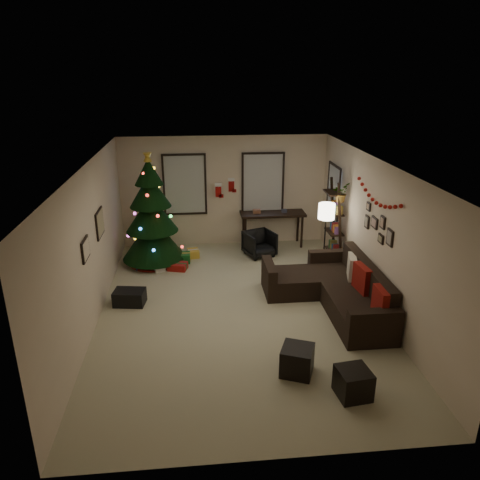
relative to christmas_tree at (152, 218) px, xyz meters
name	(u,v)px	position (x,y,z in m)	size (l,w,h in m)	color
floor	(238,310)	(1.69, -2.40, -1.08)	(7.00, 7.00, 0.00)	#B9B08C
ceiling	(238,165)	(1.69, -2.40, 1.62)	(7.00, 7.00, 0.00)	white
wall_back	(224,191)	(1.69, 1.10, 0.27)	(5.00, 5.00, 0.00)	beige
wall_front	(270,360)	(1.69, -5.90, 0.27)	(5.00, 5.00, 0.00)	beige
wall_left	(91,247)	(-0.81, -2.40, 0.27)	(7.00, 7.00, 0.00)	beige
wall_right	(376,236)	(4.19, -2.40, 0.27)	(7.00, 7.00, 0.00)	beige
window_back_left	(185,185)	(0.74, 1.07, 0.47)	(1.05, 0.06, 1.50)	#728CB2
window_back_right	(263,183)	(2.64, 1.07, 0.47)	(1.05, 0.06, 1.50)	#728CB2
window_right_wall	(334,193)	(4.16, 0.15, 0.42)	(0.06, 0.90, 1.30)	#728CB2
christmas_tree	(152,218)	(0.00, 0.00, 0.00)	(1.40, 1.40, 2.60)	black
presents	(166,260)	(0.26, -0.13, -0.97)	(1.50, 1.01, 0.28)	maroon
sofa	(335,290)	(3.53, -2.35, -0.80)	(1.89, 2.74, 0.87)	black
pillow_red_a	(380,302)	(3.90, -3.51, -0.44)	(0.12, 0.45, 0.45)	maroon
pillow_red_b	(362,279)	(3.90, -2.64, -0.44)	(0.13, 0.50, 0.50)	maroon
pillow_cream	(352,267)	(3.90, -2.09, -0.45)	(0.13, 0.45, 0.45)	beige
ottoman_near	(297,360)	(2.36, -4.35, -0.87)	(0.44, 0.44, 0.42)	black
ottoman_far	(353,383)	(3.01, -4.91, -0.88)	(0.43, 0.43, 0.40)	black
desk	(273,216)	(2.86, 0.82, -0.32)	(1.59, 0.57, 0.85)	black
desk_chair	(260,244)	(2.45, 0.17, -0.78)	(0.58, 0.55, 0.60)	black
bookshelf	(335,226)	(3.99, -0.64, -0.12)	(0.30, 0.58, 1.99)	black
potted_plant	(341,190)	(3.99, -0.83, 0.74)	(0.46, 0.39, 0.51)	#4C4C4C
floor_lamp	(326,216)	(3.64, -1.08, 0.26)	(0.34, 0.34, 1.60)	black
art_map	(100,223)	(-0.79, -1.60, 0.42)	(0.04, 0.60, 0.50)	black
art_abstract	(85,249)	(-0.79, -2.86, 0.41)	(0.04, 0.45, 0.35)	black
gallery	(378,226)	(4.17, -2.47, 0.49)	(0.03, 1.25, 0.54)	black
garland	(377,196)	(4.14, -2.36, 1.01)	(0.08, 1.90, 0.30)	#A5140C
stocking_left	(219,190)	(1.54, 0.91, 0.36)	(0.20, 0.05, 0.36)	#990F0C
stocking_right	(232,185)	(1.87, 1.12, 0.43)	(0.20, 0.05, 0.36)	#990F0C
storage_bin	(130,297)	(-0.32, -1.97, -0.94)	(0.57, 0.38, 0.28)	black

